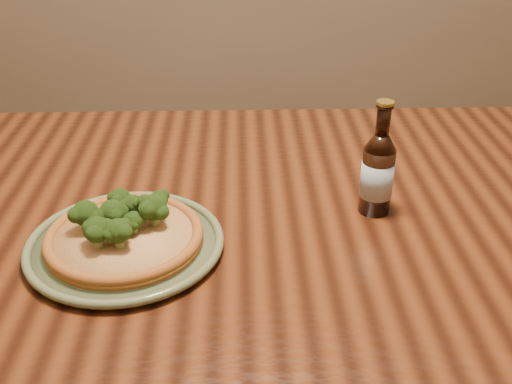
{
  "coord_description": "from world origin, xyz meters",
  "views": [
    {
      "loc": [
        -0.11,
        -0.8,
        1.29
      ],
      "look_at": [
        -0.09,
        0.03,
        0.82
      ],
      "focal_mm": 42.0,
      "sensor_mm": 36.0,
      "label": 1
    }
  ],
  "objects_px": {
    "table": "(301,249)",
    "beer_bottle": "(378,172)",
    "pizza": "(124,233)",
    "plate": "(125,244)"
  },
  "relations": [
    {
      "from": "table",
      "to": "beer_bottle",
      "type": "bearing_deg",
      "value": -9.63
    },
    {
      "from": "pizza",
      "to": "beer_bottle",
      "type": "distance_m",
      "value": 0.43
    },
    {
      "from": "table",
      "to": "beer_bottle",
      "type": "xyz_separation_m",
      "value": [
        0.12,
        -0.02,
        0.17
      ]
    },
    {
      "from": "table",
      "to": "pizza",
      "type": "distance_m",
      "value": 0.34
    },
    {
      "from": "table",
      "to": "plate",
      "type": "height_order",
      "value": "plate"
    },
    {
      "from": "plate",
      "to": "beer_bottle",
      "type": "bearing_deg",
      "value": 14.28
    },
    {
      "from": "table",
      "to": "pizza",
      "type": "bearing_deg",
      "value": -157.25
    },
    {
      "from": "plate",
      "to": "beer_bottle",
      "type": "distance_m",
      "value": 0.43
    },
    {
      "from": "table",
      "to": "pizza",
      "type": "relative_size",
      "value": 6.54
    },
    {
      "from": "table",
      "to": "pizza",
      "type": "height_order",
      "value": "pizza"
    }
  ]
}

